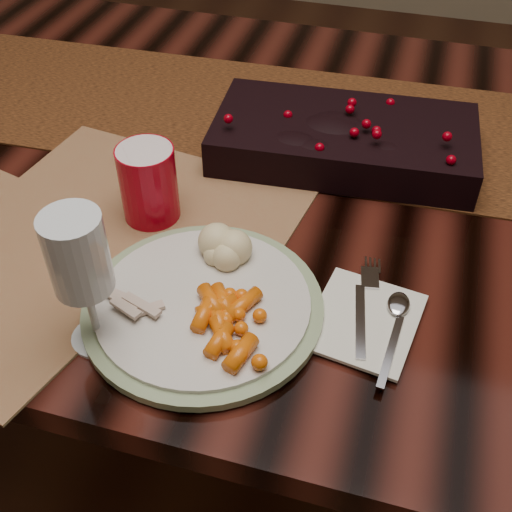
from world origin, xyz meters
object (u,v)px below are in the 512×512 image
(centerpiece, at_px, (344,134))
(turkey_shreds, at_px, (135,300))
(dinner_plate, at_px, (203,305))
(wine_glass, at_px, (85,284))
(placemat_main, at_px, (141,213))
(baby_carrots, at_px, (227,324))
(dining_table, at_px, (285,325))
(mashed_potatoes, at_px, (217,240))
(red_cup, at_px, (149,183))
(napkin, at_px, (364,320))

(centerpiece, relative_size, turkey_shreds, 5.21)
(dinner_plate, bearing_deg, wine_glass, -145.18)
(centerpiece, distance_m, dinner_plate, 0.38)
(placemat_main, bearing_deg, baby_carrots, -35.92)
(dining_table, height_order, centerpiece, centerpiece)
(baby_carrots, bearing_deg, placemat_main, 135.65)
(placemat_main, height_order, mashed_potatoes, mashed_potatoes)
(placemat_main, distance_m, red_cup, 0.06)
(mashed_potatoes, distance_m, red_cup, 0.14)
(placemat_main, relative_size, mashed_potatoes, 5.05)
(centerpiece, height_order, wine_glass, wine_glass)
(dining_table, xyz_separation_m, napkin, (0.15, -0.29, 0.38))
(dining_table, relative_size, baby_carrots, 17.83)
(mashed_potatoes, xyz_separation_m, wine_glass, (-0.09, -0.15, 0.05))
(dinner_plate, bearing_deg, baby_carrots, -38.84)
(baby_carrots, height_order, red_cup, red_cup)
(placemat_main, bearing_deg, napkin, -10.71)
(dining_table, xyz_separation_m, red_cup, (-0.16, -0.18, 0.43))
(dinner_plate, height_order, wine_glass, wine_glass)
(dining_table, bearing_deg, dinner_plate, -95.26)
(mashed_potatoes, relative_size, napkin, 0.61)
(dining_table, height_order, mashed_potatoes, mashed_potatoes)
(dining_table, bearing_deg, red_cup, -131.55)
(placemat_main, relative_size, wine_glass, 2.35)
(turkey_shreds, bearing_deg, mashed_potatoes, 59.77)
(mashed_potatoes, relative_size, wine_glass, 0.46)
(baby_carrots, distance_m, turkey_shreds, 0.11)
(placemat_main, bearing_deg, turkey_shreds, -59.30)
(dining_table, xyz_separation_m, baby_carrots, (0.01, -0.36, 0.40))
(turkey_shreds, height_order, wine_glass, wine_glass)
(dinner_plate, relative_size, turkey_shreds, 3.79)
(turkey_shreds, height_order, napkin, turkey_shreds)
(centerpiece, xyz_separation_m, mashed_potatoes, (-0.11, -0.28, -0.00))
(red_cup, relative_size, wine_glass, 0.59)
(dinner_plate, height_order, baby_carrots, baby_carrots)
(dining_table, height_order, wine_glass, wine_glass)
(dinner_plate, height_order, red_cup, red_cup)
(red_cup, bearing_deg, baby_carrots, -47.27)
(centerpiece, distance_m, napkin, 0.34)
(dinner_plate, bearing_deg, turkey_shreds, -159.46)
(dining_table, bearing_deg, baby_carrots, -88.26)
(red_cup, bearing_deg, centerpiece, 43.57)
(centerpiece, height_order, turkey_shreds, centerpiece)
(mashed_potatoes, bearing_deg, placemat_main, 153.75)
(placemat_main, bearing_deg, mashed_potatoes, -17.82)
(turkey_shreds, relative_size, napkin, 0.55)
(baby_carrots, bearing_deg, dining_table, 91.74)
(dining_table, xyz_separation_m, turkey_shreds, (-0.10, -0.35, 0.40))
(wine_glass, bearing_deg, red_cup, 96.63)
(placemat_main, bearing_deg, wine_glass, -70.44)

